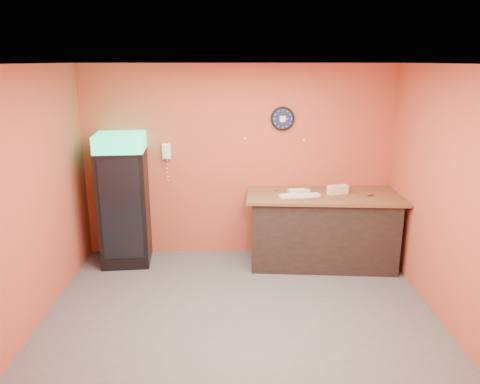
{
  "coord_description": "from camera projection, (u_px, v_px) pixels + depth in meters",
  "views": [
    {
      "loc": [
        -0.09,
        -4.7,
        2.83
      ],
      "look_at": [
        0.0,
        0.6,
        1.34
      ],
      "focal_mm": 35.0,
      "sensor_mm": 36.0,
      "label": 1
    }
  ],
  "objects": [
    {
      "name": "floor",
      "position": [
        241.0,
        320.0,
        5.29
      ],
      "size": [
        4.5,
        4.5,
        0.0
      ],
      "primitive_type": "plane",
      "color": "#47474C",
      "rests_on": "ground"
    },
    {
      "name": "back_wall",
      "position": [
        238.0,
        162.0,
        6.83
      ],
      "size": [
        4.5,
        0.02,
        2.8
      ],
      "primitive_type": "cube",
      "color": "#BB4934",
      "rests_on": "floor"
    },
    {
      "name": "left_wall",
      "position": [
        25.0,
        203.0,
        4.87
      ],
      "size": [
        0.02,
        4.0,
        2.8
      ],
      "primitive_type": "cube",
      "color": "#BB4934",
      "rests_on": "floor"
    },
    {
      "name": "right_wall",
      "position": [
        453.0,
        201.0,
        4.95
      ],
      "size": [
        0.02,
        4.0,
        2.8
      ],
      "primitive_type": "cube",
      "color": "#BB4934",
      "rests_on": "floor"
    },
    {
      "name": "ceiling",
      "position": [
        241.0,
        64.0,
        4.53
      ],
      "size": [
        4.5,
        4.0,
        0.02
      ],
      "primitive_type": "cube",
      "color": "white",
      "rests_on": "back_wall"
    },
    {
      "name": "beverage_cooler",
      "position": [
        123.0,
        202.0,
        6.56
      ],
      "size": [
        0.71,
        0.72,
        1.87
      ],
      "rotation": [
        0.0,
        0.0,
        0.09
      ],
      "color": "black",
      "rests_on": "floor"
    },
    {
      "name": "prep_counter",
      "position": [
        322.0,
        230.0,
        6.67
      ],
      "size": [
        2.05,
        1.03,
        0.99
      ],
      "primitive_type": "cube",
      "rotation": [
        0.0,
        0.0,
        -0.07
      ],
      "color": "black",
      "rests_on": "floor"
    },
    {
      "name": "wall_clock",
      "position": [
        283.0,
        119.0,
        6.64
      ],
      "size": [
        0.34,
        0.06,
        0.34
      ],
      "color": "black",
      "rests_on": "back_wall"
    },
    {
      "name": "wall_phone",
      "position": [
        167.0,
        151.0,
        6.72
      ],
      "size": [
        0.12,
        0.11,
        0.22
      ],
      "color": "white",
      "rests_on": "back_wall"
    },
    {
      "name": "butcher_paper",
      "position": [
        324.0,
        195.0,
        6.53
      ],
      "size": [
        2.21,
        1.11,
        0.04
      ],
      "primitive_type": "cube",
      "rotation": [
        0.0,
        0.0,
        -0.07
      ],
      "color": "brown",
      "rests_on": "prep_counter"
    },
    {
      "name": "sub_roll_stack",
      "position": [
        338.0,
        190.0,
        6.52
      ],
      "size": [
        0.31,
        0.19,
        0.12
      ],
      "rotation": [
        0.0,
        0.0,
        0.31
      ],
      "color": "beige",
      "rests_on": "butcher_paper"
    },
    {
      "name": "wrapped_sandwich_left",
      "position": [
        290.0,
        196.0,
        6.37
      ],
      "size": [
        0.3,
        0.17,
        0.04
      ],
      "primitive_type": "cube",
      "rotation": [
        0.0,
        0.0,
        0.21
      ],
      "color": "silver",
      "rests_on": "butcher_paper"
    },
    {
      "name": "wrapped_sandwich_mid",
      "position": [
        310.0,
        195.0,
        6.4
      ],
      "size": [
        0.29,
        0.17,
        0.04
      ],
      "primitive_type": "cube",
      "rotation": [
        0.0,
        0.0,
        0.27
      ],
      "color": "silver",
      "rests_on": "butcher_paper"
    },
    {
      "name": "wrapped_sandwich_right",
      "position": [
        299.0,
        191.0,
        6.62
      ],
      "size": [
        0.31,
        0.16,
        0.04
      ],
      "primitive_type": "cube",
      "rotation": [
        0.0,
        0.0,
        0.17
      ],
      "color": "silver",
      "rests_on": "butcher_paper"
    },
    {
      "name": "kitchen_tool",
      "position": [
        307.0,
        190.0,
        6.62
      ],
      "size": [
        0.05,
        0.05,
        0.05
      ],
      "primitive_type": "cylinder",
      "color": "silver",
      "rests_on": "butcher_paper"
    }
  ]
}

